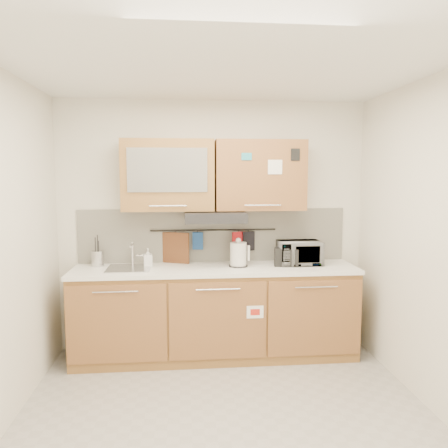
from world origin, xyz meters
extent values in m
plane|color=#9E9993|center=(0.00, 0.00, 0.00)|extent=(3.20, 3.20, 0.00)
plane|color=white|center=(0.00, 0.00, 2.60)|extent=(3.20, 3.20, 0.00)
plane|color=silver|center=(0.00, 1.50, 1.30)|extent=(3.20, 0.00, 3.20)
plane|color=silver|center=(1.60, 0.00, 1.30)|extent=(0.00, 3.00, 3.00)
cube|color=#966435|center=(0.00, 1.20, 0.44)|extent=(2.80, 0.60, 0.88)
cube|color=black|center=(0.00, 1.20, 0.05)|extent=(2.80, 0.54, 0.10)
cube|color=#975B35|center=(-0.93, 0.89, 0.47)|extent=(0.91, 0.02, 0.74)
cylinder|color=silver|center=(-0.93, 0.86, 0.78)|extent=(0.41, 0.01, 0.01)
cube|color=#975B35|center=(0.00, 0.89, 0.47)|extent=(0.91, 0.02, 0.74)
cylinder|color=silver|center=(0.00, 0.86, 0.78)|extent=(0.41, 0.01, 0.01)
cube|color=#975B35|center=(0.93, 0.89, 0.47)|extent=(0.91, 0.02, 0.74)
cylinder|color=silver|center=(0.93, 0.86, 0.78)|extent=(0.41, 0.01, 0.01)
cube|color=white|center=(0.00, 1.19, 0.90)|extent=(2.82, 0.62, 0.04)
cube|color=silver|center=(0.00, 1.49, 1.20)|extent=(2.80, 0.02, 0.56)
cube|color=#966435|center=(-0.46, 1.32, 1.83)|extent=(0.90, 0.35, 0.70)
cube|color=silver|center=(-0.46, 1.14, 1.88)|extent=(0.76, 0.02, 0.42)
cube|color=#975B35|center=(0.46, 1.32, 1.83)|extent=(0.90, 0.35, 0.70)
cube|color=white|center=(0.58, 1.14, 1.91)|extent=(0.14, 0.00, 0.14)
cube|color=black|center=(0.00, 1.25, 1.42)|extent=(0.60, 0.46, 0.10)
cube|color=silver|center=(-0.85, 1.20, 0.92)|extent=(0.42, 0.40, 0.03)
cylinder|color=silver|center=(-0.83, 1.36, 1.04)|extent=(0.03, 0.03, 0.24)
cylinder|color=silver|center=(-0.83, 1.28, 1.14)|extent=(0.02, 0.18, 0.02)
cylinder|color=black|center=(0.00, 1.45, 1.26)|extent=(1.30, 0.02, 0.02)
cylinder|color=#BBBBC0|center=(-1.18, 1.35, 1.00)|extent=(0.16, 0.16, 0.16)
cylinder|color=black|center=(-1.20, 1.36, 1.07)|extent=(0.01, 0.01, 0.29)
cylinder|color=black|center=(-1.16, 1.33, 1.05)|extent=(0.01, 0.01, 0.26)
cylinder|color=black|center=(-1.18, 1.37, 1.08)|extent=(0.01, 0.01, 0.31)
cylinder|color=black|center=(-1.19, 1.33, 1.04)|extent=(0.01, 0.01, 0.23)
cylinder|color=silver|center=(0.23, 1.21, 1.04)|extent=(0.18, 0.18, 0.24)
sphere|color=silver|center=(0.23, 1.21, 1.18)|extent=(0.05, 0.05, 0.05)
cube|color=silver|center=(0.33, 1.22, 1.05)|extent=(0.03, 0.04, 0.15)
cylinder|color=black|center=(0.23, 1.21, 0.93)|extent=(0.19, 0.19, 0.01)
cube|color=black|center=(0.72, 1.19, 1.01)|extent=(0.26, 0.18, 0.18)
cube|color=black|center=(0.67, 1.20, 1.09)|extent=(0.08, 0.11, 0.01)
cube|color=black|center=(0.76, 1.19, 1.09)|extent=(0.08, 0.11, 0.01)
imported|color=#999999|center=(0.87, 1.25, 1.04)|extent=(0.44, 0.30, 0.24)
imported|color=#999999|center=(-0.67, 1.29, 1.01)|extent=(0.10, 0.10, 0.18)
cube|color=brown|center=(-0.40, 1.44, 1.05)|extent=(0.29, 0.13, 0.37)
cube|color=navy|center=(-0.17, 1.44, 1.15)|extent=(0.11, 0.04, 0.18)
cube|color=black|center=(0.37, 1.44, 1.14)|extent=(0.13, 0.07, 0.20)
cube|color=red|center=(0.26, 1.44, 1.15)|extent=(0.14, 0.06, 0.18)
camera|label=1|loc=(-0.31, -3.07, 1.83)|focal=35.00mm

